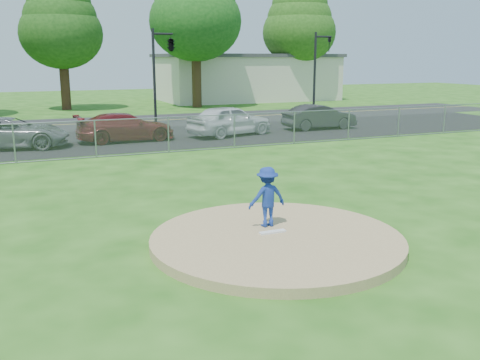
% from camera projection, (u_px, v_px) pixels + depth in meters
% --- Properties ---
extents(ground, '(120.00, 120.00, 0.00)m').
position_uv_depth(ground, '(158.00, 163.00, 20.42)').
color(ground, '#1F5312').
rests_on(ground, ground).
extents(pitchers_mound, '(5.40, 5.40, 0.20)m').
position_uv_depth(pitchers_mound, '(277.00, 240.00, 11.43)').
color(pitchers_mound, '#A28659').
rests_on(pitchers_mound, ground).
extents(pitching_rubber, '(0.60, 0.15, 0.04)m').
position_uv_depth(pitching_rubber, '(273.00, 232.00, 11.58)').
color(pitching_rubber, white).
rests_on(pitching_rubber, pitchers_mound).
extents(chain_link_fence, '(40.00, 0.06, 1.50)m').
position_uv_depth(chain_link_fence, '(145.00, 136.00, 22.04)').
color(chain_link_fence, gray).
rests_on(chain_link_fence, ground).
extents(parking_lot, '(50.00, 8.00, 0.01)m').
position_uv_depth(parking_lot, '(124.00, 139.00, 26.24)').
color(parking_lot, black).
rests_on(parking_lot, ground).
extents(street, '(60.00, 7.00, 0.01)m').
position_uv_depth(street, '(100.00, 123.00, 32.97)').
color(street, black).
rests_on(street, ground).
extents(commercial_building, '(16.40, 9.40, 4.30)m').
position_uv_depth(commercial_building, '(246.00, 77.00, 51.17)').
color(commercial_building, beige).
rests_on(commercial_building, ground).
extents(tree_center, '(6.16, 6.16, 9.84)m').
position_uv_depth(tree_center, '(61.00, 23.00, 40.11)').
color(tree_center, '#382014').
rests_on(tree_center, ground).
extents(tree_right, '(7.28, 7.28, 11.63)m').
position_uv_depth(tree_right, '(195.00, 9.00, 41.89)').
color(tree_right, '#362313').
rests_on(tree_right, ground).
extents(tree_far_right, '(6.72, 6.72, 10.74)m').
position_uv_depth(tree_far_right, '(299.00, 23.00, 48.92)').
color(tree_far_right, '#362113').
rests_on(tree_far_right, ground).
extents(traffic_signal_center, '(1.42, 2.48, 5.60)m').
position_uv_depth(traffic_signal_center, '(169.00, 46.00, 31.67)').
color(traffic_signal_center, black).
rests_on(traffic_signal_center, ground).
extents(traffic_signal_right, '(1.28, 0.20, 5.60)m').
position_uv_depth(traffic_signal_right, '(318.00, 66.00, 35.88)').
color(traffic_signal_right, black).
rests_on(traffic_signal_right, ground).
extents(pitcher, '(0.88, 0.51, 1.36)m').
position_uv_depth(pitcher, '(267.00, 197.00, 11.92)').
color(pitcher, navy).
rests_on(pitcher, pitchers_mound).
extents(parked_car_gray, '(5.23, 3.10, 1.36)m').
position_uv_depth(parked_car_gray, '(11.00, 133.00, 23.50)').
color(parked_car_gray, slate).
rests_on(parked_car_gray, parking_lot).
extents(parked_car_darkred, '(4.70, 2.05, 1.35)m').
position_uv_depth(parked_car_darkred, '(126.00, 127.00, 25.54)').
color(parked_car_darkred, maroon).
rests_on(parked_car_darkred, parking_lot).
extents(parked_car_pearl, '(4.91, 3.07, 1.56)m').
position_uv_depth(parked_car_pearl, '(230.00, 120.00, 27.42)').
color(parked_car_pearl, silver).
rests_on(parked_car_pearl, parking_lot).
extents(parked_car_charcoal, '(4.15, 1.50, 1.36)m').
position_uv_depth(parked_car_charcoal, '(319.00, 117.00, 29.96)').
color(parked_car_charcoal, '#2A2A2C').
rests_on(parked_car_charcoal, parking_lot).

